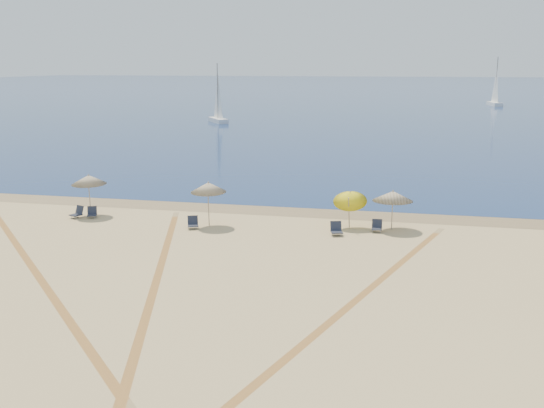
% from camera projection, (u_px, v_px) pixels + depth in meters
% --- Properties ---
extents(ground, '(160.00, 160.00, 0.00)m').
position_uv_depth(ground, '(112.00, 407.00, 17.33)').
color(ground, tan).
rests_on(ground, ground).
extents(ocean, '(500.00, 500.00, 0.00)m').
position_uv_depth(ocean, '(394.00, 88.00, 231.85)').
color(ocean, '#0C2151').
rests_on(ocean, ground).
extents(wet_sand, '(500.00, 500.00, 0.00)m').
position_uv_depth(wet_sand, '(286.00, 211.00, 40.21)').
color(wet_sand, olive).
rests_on(wet_sand, ground).
extents(umbrella_1, '(2.09, 2.11, 2.53)m').
position_uv_depth(umbrella_1, '(89.00, 180.00, 38.63)').
color(umbrella_1, gray).
rests_on(umbrella_1, ground).
extents(umbrella_2, '(2.00, 2.03, 2.56)m').
position_uv_depth(umbrella_2, '(208.00, 187.00, 36.10)').
color(umbrella_2, gray).
rests_on(umbrella_2, ground).
extents(umbrella_3, '(1.89, 1.95, 2.42)m').
position_uv_depth(umbrella_3, '(350.00, 197.00, 35.74)').
color(umbrella_3, gray).
rests_on(umbrella_3, ground).
extents(umbrella_4, '(2.24, 2.24, 2.22)m').
position_uv_depth(umbrella_4, '(393.00, 196.00, 35.40)').
color(umbrella_4, gray).
rests_on(umbrella_4, ground).
extents(chair_1, '(0.82, 0.87, 0.71)m').
position_uv_depth(chair_1, '(78.00, 213.00, 38.37)').
color(chair_1, black).
rests_on(chair_1, ground).
extents(chair_2, '(0.76, 0.81, 0.66)m').
position_uv_depth(chair_2, '(92.00, 213.00, 38.40)').
color(chair_2, black).
rests_on(chair_2, ground).
extents(chair_3, '(0.78, 0.84, 0.69)m').
position_uv_depth(chair_3, '(193.00, 223.00, 35.92)').
color(chair_3, black).
rests_on(chair_3, ground).
extents(chair_4, '(0.78, 0.85, 0.72)m').
position_uv_depth(chair_4, '(336.00, 229.00, 34.53)').
color(chair_4, black).
rests_on(chair_4, ground).
extents(chair_5, '(0.56, 0.66, 0.67)m').
position_uv_depth(chair_5, '(377.00, 226.00, 35.22)').
color(chair_5, black).
rests_on(chair_5, ground).
extents(sailboat_0, '(4.62, 5.87, 8.99)m').
position_uv_depth(sailboat_0, '(218.00, 105.00, 99.13)').
color(sailboat_0, white).
rests_on(sailboat_0, ocean).
extents(sailboat_1, '(2.74, 7.07, 10.26)m').
position_uv_depth(sailboat_1, '(495.00, 91.00, 137.85)').
color(sailboat_1, white).
rests_on(sailboat_1, ocean).
extents(tire_tracks, '(51.88, 40.80, 0.00)m').
position_uv_depth(tire_tracks, '(163.00, 291.00, 26.03)').
color(tire_tracks, tan).
rests_on(tire_tracks, ground).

